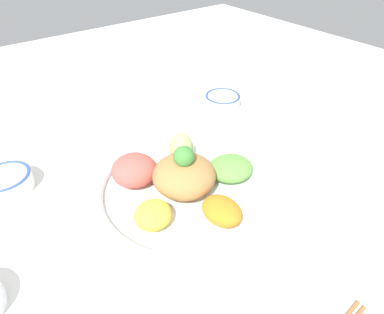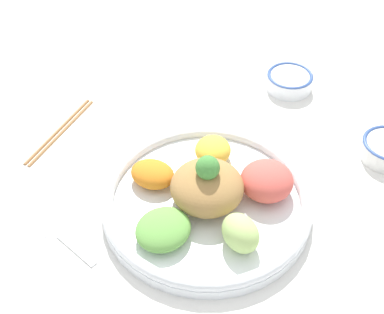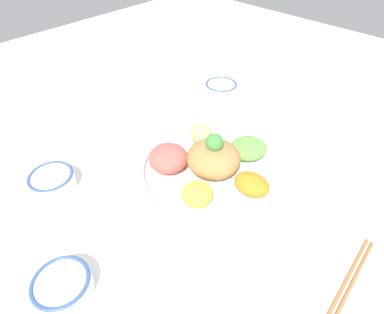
% 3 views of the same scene
% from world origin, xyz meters
% --- Properties ---
extents(ground_plane, '(2.40, 2.40, 0.00)m').
position_xyz_m(ground_plane, '(0.00, 0.00, 0.00)').
color(ground_plane, white).
extents(salad_platter, '(0.36, 0.36, 0.12)m').
position_xyz_m(salad_platter, '(-0.02, 0.03, 0.03)').
color(salad_platter, white).
rests_on(salad_platter, ground_plane).
extents(rice_bowl_blue, '(0.10, 0.10, 0.04)m').
position_xyz_m(rice_bowl_blue, '(-0.26, -0.24, 0.02)').
color(rice_bowl_blue, white).
rests_on(rice_bowl_blue, ground_plane).
extents(sauce_bowl_dark, '(0.10, 0.10, 0.04)m').
position_xyz_m(sauce_bowl_dark, '(-0.25, 0.34, 0.02)').
color(sauce_bowl_dark, white).
rests_on(sauce_bowl_dark, ground_plane).
extents(serving_spoon_main, '(0.13, 0.05, 0.01)m').
position_xyz_m(serving_spoon_main, '(0.17, 0.20, 0.00)').
color(serving_spoon_main, silver).
rests_on(serving_spoon_main, ground_plane).
extents(serving_spoon_extra, '(0.10, 0.11, 0.01)m').
position_xyz_m(serving_spoon_extra, '(-0.29, 0.21, 0.00)').
color(serving_spoon_extra, silver).
rests_on(serving_spoon_extra, ground_plane).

